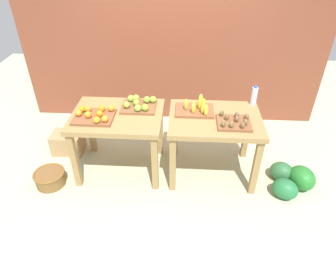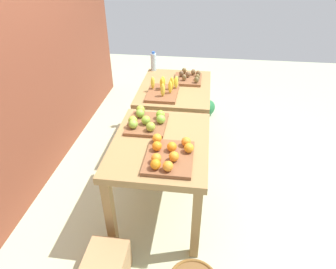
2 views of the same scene
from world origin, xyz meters
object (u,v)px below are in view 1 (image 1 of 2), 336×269
Objects in this scene: display_table_right at (214,126)px; watermelon_pile at (291,179)px; cardboard_produce_box at (68,142)px; kiwi_bin at (234,122)px; orange_bin at (94,115)px; display_table_left at (118,123)px; banana_crate at (196,109)px; wicker_basket at (50,178)px; water_bottle at (254,96)px; apple_bin at (139,105)px.

display_table_right is 1.62× the size of watermelon_pile.
kiwi_bin is at bearing -11.67° from cardboard_produce_box.
cardboard_produce_box is (-0.57, 0.40, -0.70)m from orange_bin.
cardboard_produce_box is at bearing 169.43° from watermelon_pile.
display_table_left is 1.62× the size of watermelon_pile.
orange_bin is 1.00× the size of banana_crate.
display_table_right is 0.29m from banana_crate.
display_table_right reaches higher than wicker_basket.
banana_crate reaches higher than display_table_left.
water_bottle is (1.59, 0.33, 0.23)m from display_table_left.
water_bottle reaches higher than display_table_left.
banana_crate is (0.90, 0.10, 0.16)m from display_table_left.
orange_bin is at bearing -175.78° from display_table_right.
display_table_left is at bearing -145.23° from apple_bin.
banana_crate is 1.22× the size of kiwi_bin.
banana_crate is 1.10× the size of cardboard_produce_box.
banana_crate is at bearing -6.62° from cardboard_produce_box.
orange_bin is 1.54m from kiwi_bin.
water_bottle reaches higher than cardboard_produce_box.
orange_bin is (-1.35, -0.10, 0.16)m from display_table_right.
water_bottle reaches higher than kiwi_bin.
display_table_left is at bearing 173.56° from watermelon_pile.
kiwi_bin is at bearing -121.13° from water_bottle.
banana_crate is 1.85m from cardboard_produce_box.
orange_bin is 1.15m from banana_crate.
display_table_left is 0.30m from orange_bin.
watermelon_pile is at bearing -7.41° from kiwi_bin.
kiwi_bin is 0.55m from water_bottle.
display_table_right is 4.32× the size of water_bottle.
cardboard_produce_box is at bearing 168.33° from kiwi_bin.
kiwi_bin reaches higher than display_table_right.
banana_crate is 1.92m from wicker_basket.
display_table_right is 1.11m from watermelon_pile.
banana_crate reaches higher than orange_bin.
watermelon_pile is at bearing -6.44° from display_table_left.
display_table_left is 2.14m from watermelon_pile.
display_table_left is at bearing 180.00° from display_table_right.
watermelon_pile is (2.28, -0.13, -0.71)m from orange_bin.
water_bottle reaches higher than orange_bin.
watermelon_pile is at bearing 2.38° from wicker_basket.
apple_bin is at bearing 34.77° from display_table_left.
watermelon_pile is at bearing -50.43° from water_bottle.
watermelon_pile is (0.46, -0.56, -0.79)m from water_bottle.
display_table_right is at bearing -10.37° from apple_bin.
orange_bin reaches higher than kiwi_bin.
apple_bin is at bearing -7.62° from cardboard_produce_box.
display_table_left is at bearing -20.63° from cardboard_produce_box.
water_bottle is at bearing 11.70° from display_table_left.
apple_bin is 0.94× the size of banana_crate.
orange_bin is 2.39m from watermelon_pile.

